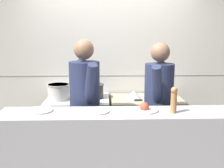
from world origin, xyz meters
TOP-DOWN VIEW (x-y plane):
  - wall_back_tiled at (0.00, 1.32)m, footprint 8.00×0.06m
  - oven_range at (-0.45, 0.92)m, footprint 0.87×0.71m
  - prep_counter at (0.52, 0.92)m, footprint 1.00×0.65m
  - pass_counter at (0.08, -0.16)m, footprint 2.42×0.45m
  - stock_pot at (-0.70, 0.86)m, footprint 0.30×0.30m
  - sauce_pot at (-0.25, 0.97)m, footprint 0.34×0.34m
  - mixing_bowl_steel at (0.34, 0.95)m, footprint 0.22×0.22m
  - chefs_knife at (0.49, 0.79)m, footprint 0.38×0.04m
  - plated_dish_main at (-0.73, -0.10)m, footprint 0.27×0.27m
  - plated_dish_appetiser at (-0.15, -0.14)m, footprint 0.25×0.25m
  - plated_dish_dessert at (0.33, -0.12)m, footprint 0.27×0.27m
  - pepper_mill at (0.60, -0.19)m, footprint 0.07×0.07m
  - chef_head_cook at (-0.30, 0.32)m, footprint 0.45×0.74m
  - chef_sous at (0.57, 0.36)m, footprint 0.43×0.73m

SIDE VIEW (x-z plane):
  - prep_counter at x=0.52m, z-range 0.00..0.88m
  - oven_range at x=-0.45m, z-range 0.00..0.89m
  - pass_counter at x=0.08m, z-range 0.00..1.01m
  - chefs_knife at x=0.49m, z-range 0.88..0.90m
  - mixing_bowl_steel at x=0.34m, z-range 0.88..0.99m
  - chef_sous at x=0.57m, z-range 0.09..1.78m
  - chef_head_cook at x=-0.30m, z-range 0.10..1.82m
  - sauce_pot at x=-0.25m, z-range 0.89..1.09m
  - stock_pot at x=-0.70m, z-range 0.89..1.11m
  - plated_dish_main at x=-0.73m, z-range 1.01..1.03m
  - plated_dish_appetiser at x=-0.15m, z-range 1.01..1.03m
  - plated_dish_dessert at x=0.33m, z-range 0.99..1.08m
  - pepper_mill at x=0.60m, z-range 1.02..1.28m
  - wall_back_tiled at x=0.00m, z-range 0.00..2.60m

